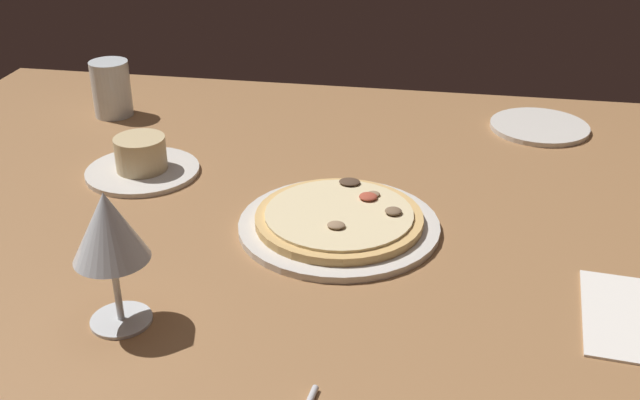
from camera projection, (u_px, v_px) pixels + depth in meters
The scene contains 7 objects.
dining_table at pixel (302, 221), 111.46cm from camera, with size 150.00×110.00×4.00cm, color #996B42.
pizza_main at pixel (339, 221), 104.98cm from camera, with size 27.80×27.80×3.33cm.
ramekin_on_saucer at pixel (142, 161), 120.38cm from camera, with size 17.91×17.91×6.13cm.
wine_glass_far at pixel (108, 231), 81.08cm from camera, with size 8.38×8.38×16.41cm.
water_glass at pixel (112, 92), 142.35cm from camera, with size 7.15×7.15×10.37cm.
side_plate at pixel (539, 127), 137.82cm from camera, with size 17.58×17.58×0.90cm, color silver.
paper_menu at pixel (638, 318), 86.80cm from camera, with size 12.21×17.21×0.30cm, color white.
Camera 1 is at (19.46, -95.63, 56.01)cm, focal length 42.83 mm.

